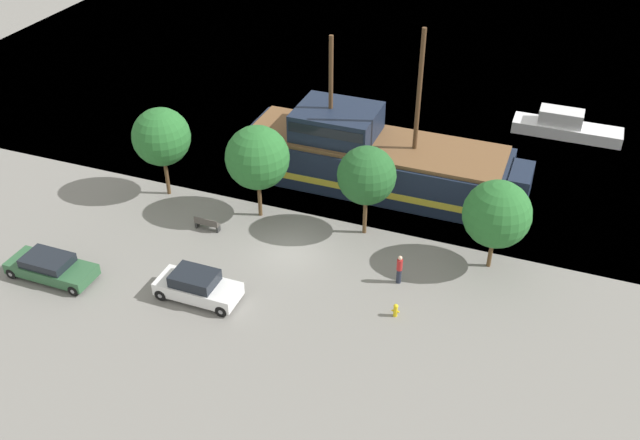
% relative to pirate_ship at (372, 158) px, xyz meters
% --- Properties ---
extents(ground_plane, '(160.00, 160.00, 0.00)m').
position_rel_pirate_ship_xyz_m(ground_plane, '(-2.04, -9.02, -1.87)').
color(ground_plane, gray).
extents(water_surface, '(80.00, 80.00, 0.00)m').
position_rel_pirate_ship_xyz_m(water_surface, '(-2.04, 34.98, -1.87)').
color(water_surface, '#38667F').
rests_on(water_surface, ground).
extents(pirate_ship, '(18.69, 5.49, 10.91)m').
position_rel_pirate_ship_xyz_m(pirate_ship, '(0.00, 0.00, 0.00)').
color(pirate_ship, '#192338').
rests_on(pirate_ship, water_surface).
extents(moored_boat_dockside, '(7.83, 2.05, 1.97)m').
position_rel_pirate_ship_xyz_m(moored_boat_dockside, '(11.43, 11.60, -1.15)').
color(moored_boat_dockside, silver).
rests_on(moored_boat_dockside, water_surface).
extents(parked_car_curb_front, '(4.49, 1.93, 1.60)m').
position_rel_pirate_ship_xyz_m(parked_car_curb_front, '(-4.99, -14.49, -1.09)').
color(parked_car_curb_front, white).
rests_on(parked_car_curb_front, ground_plane).
extents(parked_car_curb_mid, '(4.95, 1.99, 1.33)m').
position_rel_pirate_ship_xyz_m(parked_car_curb_mid, '(-13.36, -15.79, -1.19)').
color(parked_car_curb_mid, '#2D5B38').
rests_on(parked_car_curb_mid, ground_plane).
extents(fire_hydrant, '(0.42, 0.25, 0.76)m').
position_rel_pirate_ship_xyz_m(fire_hydrant, '(5.16, -12.17, -1.46)').
color(fire_hydrant, yellow).
rests_on(fire_hydrant, ground_plane).
extents(bench_promenade_east, '(1.55, 0.45, 0.85)m').
position_rel_pirate_ship_xyz_m(bench_promenade_east, '(-7.56, -8.75, -1.44)').
color(bench_promenade_east, '#4C4742').
rests_on(bench_promenade_east, ground_plane).
extents(pedestrian_walking_near, '(0.32, 0.32, 1.78)m').
position_rel_pirate_ship_xyz_m(pedestrian_walking_near, '(4.58, -9.49, -0.96)').
color(pedestrian_walking_near, '#232838').
rests_on(pedestrian_walking_near, ground_plane).
extents(tree_row_east, '(3.64, 3.64, 5.96)m').
position_rel_pirate_ship_xyz_m(tree_row_east, '(-11.84, -5.99, 2.26)').
color(tree_row_east, brown).
rests_on(tree_row_east, ground_plane).
extents(tree_row_mideast, '(3.84, 3.84, 6.00)m').
position_rel_pirate_ship_xyz_m(tree_row_mideast, '(-5.22, -6.15, 2.20)').
color(tree_row_mideast, brown).
rests_on(tree_row_mideast, ground_plane).
extents(tree_row_midwest, '(3.41, 3.41, 5.67)m').
position_rel_pirate_ship_xyz_m(tree_row_midwest, '(1.38, -5.65, 2.09)').
color(tree_row_midwest, brown).
rests_on(tree_row_midwest, ground_plane).
extents(tree_row_west, '(3.72, 3.72, 5.36)m').
position_rel_pirate_ship_xyz_m(tree_row_west, '(8.92, -6.26, 1.62)').
color(tree_row_west, brown).
rests_on(tree_row_west, ground_plane).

